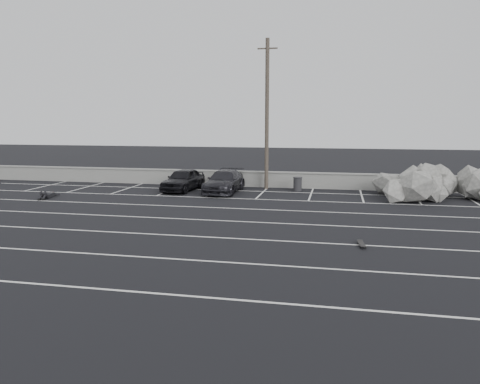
% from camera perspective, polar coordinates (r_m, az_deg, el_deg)
% --- Properties ---
extents(ground, '(120.00, 120.00, 0.00)m').
position_cam_1_polar(ground, '(18.34, -6.14, -5.37)').
color(ground, black).
rests_on(ground, ground).
extents(seawall, '(50.00, 0.45, 1.06)m').
position_cam_1_polar(seawall, '(31.64, 1.69, 1.64)').
color(seawall, gray).
rests_on(seawall, ground).
extents(stall_lines, '(36.00, 20.05, 0.01)m').
position_cam_1_polar(stall_lines, '(22.49, -2.87, -2.69)').
color(stall_lines, silver).
rests_on(stall_lines, ground).
extents(car_left, '(2.07, 4.29, 1.41)m').
position_cam_1_polar(car_left, '(30.08, -6.95, 1.51)').
color(car_left, black).
rests_on(car_left, ground).
extents(car_right, '(1.99, 4.71, 1.36)m').
position_cam_1_polar(car_right, '(29.16, -1.93, 1.29)').
color(car_right, black).
rests_on(car_right, ground).
extents(utility_pole, '(1.28, 0.26, 9.56)m').
position_cam_1_polar(utility_pole, '(30.45, 3.30, 9.45)').
color(utility_pole, '#4C4238').
rests_on(utility_pole, ground).
extents(trash_bin, '(0.78, 0.78, 0.90)m').
position_cam_1_polar(trash_bin, '(29.88, 7.03, 0.97)').
color(trash_bin, '#28272A').
rests_on(trash_bin, ground).
extents(riprap_pile, '(6.56, 4.71, 1.70)m').
position_cam_1_polar(riprap_pile, '(28.62, 22.71, 0.52)').
color(riprap_pile, gray).
rests_on(riprap_pile, ground).
extents(person, '(1.78, 2.69, 0.47)m').
position_cam_1_polar(person, '(29.52, -22.20, -0.14)').
color(person, black).
rests_on(person, ground).
extents(skateboard, '(0.29, 0.80, 0.09)m').
position_cam_1_polar(skateboard, '(17.35, 14.62, -6.18)').
color(skateboard, black).
rests_on(skateboard, ground).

